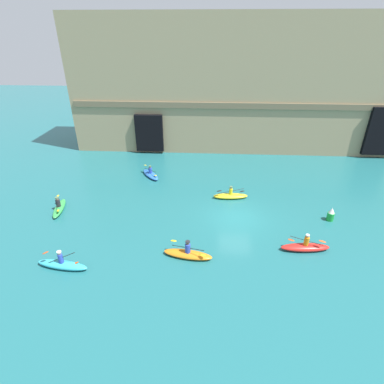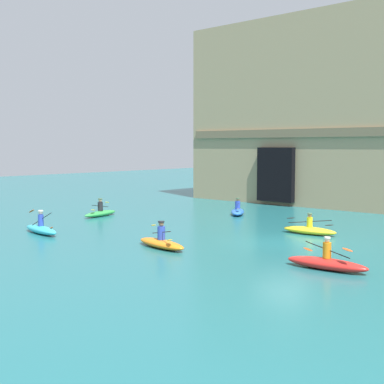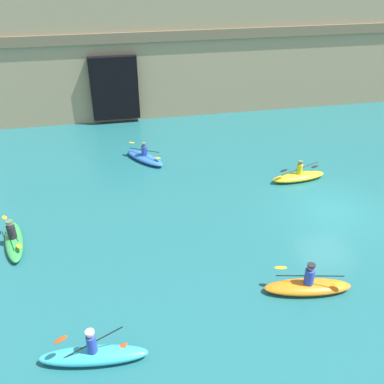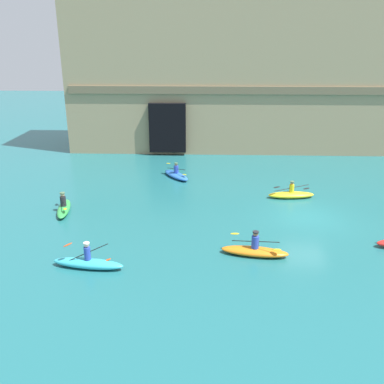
{
  "view_description": "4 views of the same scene",
  "coord_description": "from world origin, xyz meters",
  "px_view_note": "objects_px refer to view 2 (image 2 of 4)",
  "views": [
    {
      "loc": [
        -2.24,
        -19.19,
        12.46
      ],
      "look_at": [
        -3.5,
        1.54,
        1.28
      ],
      "focal_mm": 28.0,
      "sensor_mm": 36.0,
      "label": 1
    },
    {
      "loc": [
        13.3,
        -21.2,
        4.54
      ],
      "look_at": [
        -6.37,
        0.71,
        1.98
      ],
      "focal_mm": 50.0,
      "sensor_mm": 36.0,
      "label": 2
    },
    {
      "loc": [
        -9.64,
        -14.84,
        10.67
      ],
      "look_at": [
        -6.54,
        0.12,
        1.69
      ],
      "focal_mm": 40.0,
      "sensor_mm": 36.0,
      "label": 3
    },
    {
      "loc": [
        -5.63,
        -22.38,
        9.46
      ],
      "look_at": [
        -6.48,
        0.57,
        1.19
      ],
      "focal_mm": 40.0,
      "sensor_mm": 36.0,
      "label": 4
    }
  ],
  "objects_px": {
    "kayak_red": "(327,263)",
    "kayak_cyan": "(41,229)",
    "kayak_yellow": "(310,230)",
    "kayak_orange": "(161,243)",
    "kayak_green": "(100,213)",
    "kayak_blue": "(238,211)"
  },
  "relations": [
    {
      "from": "kayak_orange",
      "to": "kayak_cyan",
      "type": "bearing_deg",
      "value": 19.91
    },
    {
      "from": "kayak_red",
      "to": "kayak_cyan",
      "type": "xyz_separation_m",
      "value": [
        -14.87,
        -2.53,
        -0.0
      ]
    },
    {
      "from": "kayak_red",
      "to": "kayak_cyan",
      "type": "bearing_deg",
      "value": -174.48
    },
    {
      "from": "kayak_yellow",
      "to": "kayak_red",
      "type": "bearing_deg",
      "value": -60.83
    },
    {
      "from": "kayak_green",
      "to": "kayak_yellow",
      "type": "height_order",
      "value": "kayak_green"
    },
    {
      "from": "kayak_green",
      "to": "kayak_red",
      "type": "bearing_deg",
      "value": 67.01
    },
    {
      "from": "kayak_green",
      "to": "kayak_red",
      "type": "distance_m",
      "value": 18.39
    },
    {
      "from": "kayak_red",
      "to": "kayak_cyan",
      "type": "relative_size",
      "value": 0.98
    },
    {
      "from": "kayak_red",
      "to": "kayak_yellow",
      "type": "bearing_deg",
      "value": 119.82
    },
    {
      "from": "kayak_green",
      "to": "kayak_orange",
      "type": "xyz_separation_m",
      "value": [
        10.51,
        -4.92,
        0.0
      ]
    },
    {
      "from": "kayak_red",
      "to": "kayak_orange",
      "type": "relative_size",
      "value": 1.0
    },
    {
      "from": "kayak_cyan",
      "to": "kayak_blue",
      "type": "xyz_separation_m",
      "value": [
        2.92,
        12.96,
        -0.02
      ]
    },
    {
      "from": "kayak_red",
      "to": "kayak_blue",
      "type": "distance_m",
      "value": 15.86
    },
    {
      "from": "kayak_green",
      "to": "kayak_cyan",
      "type": "distance_m",
      "value": 7.07
    },
    {
      "from": "kayak_yellow",
      "to": "kayak_orange",
      "type": "distance_m",
      "value": 8.27
    },
    {
      "from": "kayak_yellow",
      "to": "kayak_orange",
      "type": "bearing_deg",
      "value": -116.5
    },
    {
      "from": "kayak_green",
      "to": "kayak_blue",
      "type": "xyz_separation_m",
      "value": [
        6.04,
        6.62,
        -0.01
      ]
    },
    {
      "from": "kayak_green",
      "to": "kayak_blue",
      "type": "height_order",
      "value": "kayak_green"
    },
    {
      "from": "kayak_red",
      "to": "kayak_green",
      "type": "bearing_deg",
      "value": 163.9
    },
    {
      "from": "kayak_yellow",
      "to": "kayak_orange",
      "type": "xyz_separation_m",
      "value": [
        -3.06,
        -7.68,
        0.01
      ]
    },
    {
      "from": "kayak_yellow",
      "to": "kayak_cyan",
      "type": "distance_m",
      "value": 13.85
    },
    {
      "from": "kayak_green",
      "to": "kayak_yellow",
      "type": "relative_size",
      "value": 1.02
    }
  ]
}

